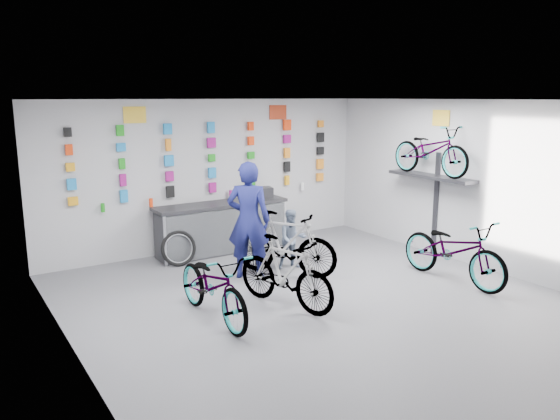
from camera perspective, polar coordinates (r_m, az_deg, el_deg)
floor at (r=8.17m, az=5.45°, el=-10.19°), size 8.00×8.00×0.00m
ceiling at (r=7.58m, az=5.90°, el=11.36°), size 8.00×8.00×0.00m
wall_back at (r=11.10m, az=-7.25°, el=3.67°), size 7.00×0.00×7.00m
wall_left at (r=6.25m, az=-20.46°, el=-3.32°), size 0.00×8.00×8.00m
wall_right at (r=10.25m, az=21.22°, el=2.29°), size 0.00×8.00×8.00m
counter at (r=10.89m, az=-6.07°, el=-1.90°), size 2.70×0.66×1.00m
merch_wall at (r=11.05m, az=-6.63°, el=5.15°), size 5.57×0.08×1.56m
wall_bracket at (r=10.87m, az=15.58°, el=2.96°), size 0.39×1.90×2.00m
sign_left at (r=10.43m, az=-14.94°, el=9.59°), size 0.42×0.02×0.30m
sign_right at (r=11.76m, az=-0.21°, el=10.18°), size 0.42×0.02×0.30m
sign_side at (r=10.87m, az=16.47°, el=9.21°), size 0.02×0.40×0.30m
bike_left at (r=7.64m, az=-6.99°, el=-7.81°), size 0.70×1.91×1.00m
bike_center at (r=8.01m, az=0.55°, el=-6.55°), size 0.98×1.83×1.06m
bike_right at (r=9.54m, az=17.70°, el=-4.00°), size 0.77×2.09×1.09m
bike_service at (r=9.43m, az=0.57°, el=-3.52°), size 1.51×1.83×1.12m
bike_wall at (r=10.74m, az=15.47°, el=6.04°), size 0.63×1.80×0.95m
clerk at (r=9.20m, az=-3.30°, el=-1.08°), size 0.87×0.84×2.01m
customer at (r=9.80m, az=1.28°, el=-3.06°), size 0.61×0.53×1.08m
spare_wheel at (r=10.17m, az=-10.55°, el=-3.97°), size 0.67×0.26×0.66m
register at (r=11.24m, az=-1.59°, el=1.85°), size 0.34×0.35×0.22m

